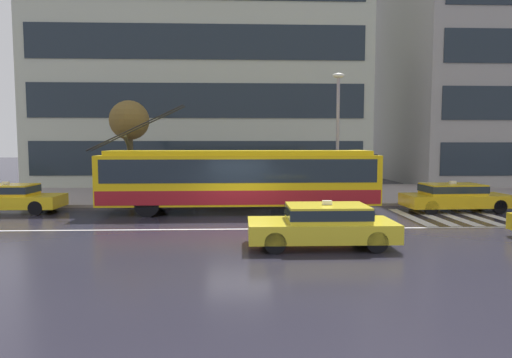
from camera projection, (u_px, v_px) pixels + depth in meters
name	position (u px, v px, depth m)	size (l,w,h in m)	color
ground_plane	(239.00, 223.00, 17.07)	(160.00, 160.00, 0.00)	#22202B
sidewalk_slab	(239.00, 194.00, 26.36)	(80.00, 10.00, 0.14)	gray
crosswalk_stripe_edge_near	(410.00, 217.00, 18.50)	(0.44, 4.40, 0.01)	beige
crosswalk_stripe_inner_a	(431.00, 217.00, 18.54)	(0.44, 4.40, 0.01)	beige
crosswalk_stripe_center	(452.00, 217.00, 18.57)	(0.44, 4.40, 0.01)	beige
crosswalk_stripe_inner_b	(473.00, 216.00, 18.61)	(0.44, 4.40, 0.01)	beige
crosswalk_stripe_edge_far	(494.00, 216.00, 18.64)	(0.44, 4.40, 0.01)	beige
lane_centre_line	(239.00, 229.00, 15.87)	(72.00, 0.14, 0.01)	silver
trolleybus	(240.00, 178.00, 19.67)	(12.75, 2.63, 4.77)	yellow
taxi_queued_behind_bus	(9.00, 197.00, 19.62)	(4.46, 1.79, 1.39)	yellow
taxi_ahead_of_bus	(455.00, 196.00, 19.94)	(4.76, 1.98, 1.39)	yellow
taxi_oncoming_near	(323.00, 223.00, 13.16)	(4.38, 1.85, 1.39)	yellow
bus_shelter	(232.00, 163.00, 23.58)	(4.26, 1.76, 2.47)	gray
pedestrian_at_shelter	(165.00, 181.00, 23.29)	(0.43, 0.43, 1.64)	#192447
pedestrian_approaching_curb	(156.00, 169.00, 23.95)	(1.10, 1.10, 1.97)	#2B1A2C
street_lamp	(338.00, 126.00, 21.71)	(0.60, 0.32, 6.39)	gray
street_tree_bare	(129.00, 122.00, 23.31)	(2.10, 2.60, 5.22)	#4C4329
office_tower_corner_left	(204.00, 58.00, 34.53)	(23.98, 11.96, 19.58)	#B2B9A9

